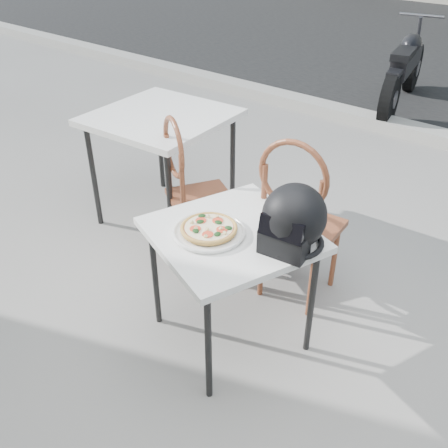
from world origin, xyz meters
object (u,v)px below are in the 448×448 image
Objects in this scene: cafe_table_main at (231,242)px; cafe_table_side at (161,124)px; plate at (209,232)px; pizza at (209,228)px; cafe_chair_main at (297,214)px; helmet at (293,221)px; cafe_chair_side at (190,184)px; motorcycle at (405,70)px.

cafe_table_side is (-1.12, 0.64, 0.12)m from cafe_table_main.
plate is 1.40× the size of pizza.
pizza is at bearing 79.76° from plate.
cafe_chair_main is at bearing -8.15° from cafe_table_side.
cafe_table_main is at bearing -170.20° from helmet.
cafe_chair_main reaches higher than cafe_chair_side.
cafe_table_side is at bearing 145.48° from plate.
cafe_chair_side is at bearing 153.74° from helmet.
cafe_table_main is at bearing 74.95° from cafe_chair_main.
motorcycle is at bearing 97.42° from helmet.
helmet is (0.28, 0.09, 0.19)m from cafe_table_main.
plate is 0.02m from pizza.
helmet is at bearing 25.60° from pizza.
cafe_chair_side is at bearing 148.10° from cafe_table_main.
pizza is 0.40m from helmet.
cafe_table_main is at bearing -29.86° from cafe_table_side.
motorcycle reaches higher than cafe_table_main.
plate is 1.23× the size of helmet.
cafe_chair_main is 1.22m from cafe_table_side.
pizza is at bearing 169.83° from cafe_chair_side.
plate is 1.28m from cafe_table_side.
helmet reaches higher than cafe_table_main.
cafe_chair_main is (-0.20, 0.39, -0.23)m from helmet.
motorcycle is at bearing -82.17° from cafe_chair_main.
cafe_table_main is 0.92× the size of cafe_chair_side.
cafe_table_main is 3.04× the size of pizza.
cafe_chair_main reaches higher than motorcycle.
cafe_chair_main is (0.15, 0.55, -0.13)m from pizza.
cafe_table_main is at bearing 177.90° from cafe_chair_side.
pizza reaches higher than plate.
cafe_chair_main is 3.69m from motorcycle.
motorcycle reaches higher than plate.
cafe_chair_side is (-0.72, -0.07, -0.03)m from cafe_chair_main.
plate is 0.76m from cafe_chair_side.
cafe_chair_main is at bearing 75.06° from pizza.
cafe_table_side is at bearing 150.77° from helmet.
helmet is 0.18× the size of motorcycle.
cafe_table_main is 1.00× the size of cafe_table_side.
cafe_chair_main is at bearing -88.05° from motorcycle.
cafe_chair_side reaches higher than motorcycle.
cafe_chair_main is at bearing -144.26° from cafe_chair_side.
cafe_chair_side is at bearing -27.01° from cafe_table_side.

